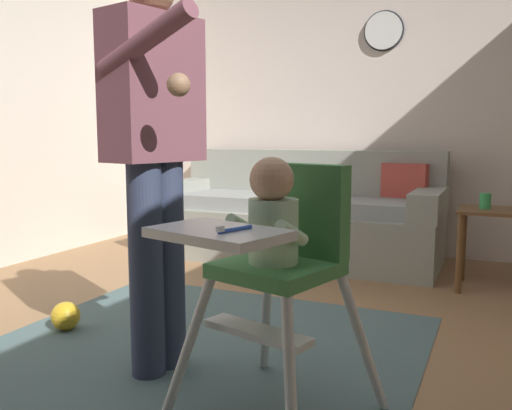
{
  "coord_description": "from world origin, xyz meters",
  "views": [
    {
      "loc": [
        1.16,
        -2.13,
        0.99
      ],
      "look_at": [
        0.41,
        -0.46,
        0.75
      ],
      "focal_mm": 38.4,
      "sensor_mm": 36.0,
      "label": 1
    }
  ],
  "objects_px": {
    "couch": "(300,217)",
    "high_chair": "(277,241)",
    "sippy_cup": "(485,201)",
    "side_table": "(491,231)",
    "wall_clock": "(384,31)",
    "adult_standing": "(156,149)",
    "toy_ball": "(66,316)"
  },
  "relations": [
    {
      "from": "side_table",
      "to": "wall_clock",
      "type": "xyz_separation_m",
      "value": [
        -0.88,
        0.84,
        1.44
      ]
    },
    {
      "from": "adult_standing",
      "to": "toy_ball",
      "type": "bearing_deg",
      "value": 177.62
    },
    {
      "from": "high_chair",
      "to": "side_table",
      "type": "bearing_deg",
      "value": 177.49
    },
    {
      "from": "wall_clock",
      "to": "toy_ball",
      "type": "bearing_deg",
      "value": -112.8
    },
    {
      "from": "toy_ball",
      "to": "sippy_cup",
      "type": "distance_m",
      "value": 2.59
    },
    {
      "from": "couch",
      "to": "sippy_cup",
      "type": "distance_m",
      "value": 1.44
    },
    {
      "from": "couch",
      "to": "toy_ball",
      "type": "relative_size",
      "value": 15.18
    },
    {
      "from": "high_chair",
      "to": "toy_ball",
      "type": "xyz_separation_m",
      "value": [
        -1.29,
        0.34,
        -0.55
      ]
    },
    {
      "from": "couch",
      "to": "sippy_cup",
      "type": "relative_size",
      "value": 22.1
    },
    {
      "from": "couch",
      "to": "high_chair",
      "type": "bearing_deg",
      "value": 17.66
    },
    {
      "from": "high_chair",
      "to": "adult_standing",
      "type": "height_order",
      "value": "adult_standing"
    },
    {
      "from": "adult_standing",
      "to": "side_table",
      "type": "relative_size",
      "value": 3.15
    },
    {
      "from": "side_table",
      "to": "wall_clock",
      "type": "relative_size",
      "value": 1.62
    },
    {
      "from": "adult_standing",
      "to": "couch",
      "type": "bearing_deg",
      "value": 107.96
    },
    {
      "from": "adult_standing",
      "to": "side_table",
      "type": "height_order",
      "value": "adult_standing"
    },
    {
      "from": "sippy_cup",
      "to": "high_chair",
      "type": "bearing_deg",
      "value": -106.76
    },
    {
      "from": "couch",
      "to": "sippy_cup",
      "type": "xyz_separation_m",
      "value": [
        1.37,
        -0.36,
        0.24
      ]
    },
    {
      "from": "side_table",
      "to": "wall_clock",
      "type": "bearing_deg",
      "value": 136.37
    },
    {
      "from": "toy_ball",
      "to": "wall_clock",
      "type": "height_order",
      "value": "wall_clock"
    },
    {
      "from": "toy_ball",
      "to": "couch",
      "type": "bearing_deg",
      "value": 75.41
    },
    {
      "from": "toy_ball",
      "to": "side_table",
      "type": "height_order",
      "value": "side_table"
    },
    {
      "from": "wall_clock",
      "to": "side_table",
      "type": "bearing_deg",
      "value": -43.63
    },
    {
      "from": "couch",
      "to": "high_chair",
      "type": "distance_m",
      "value": 2.52
    },
    {
      "from": "couch",
      "to": "high_chair",
      "type": "height_order",
      "value": "high_chair"
    },
    {
      "from": "side_table",
      "to": "sippy_cup",
      "type": "bearing_deg",
      "value": 180.0
    },
    {
      "from": "side_table",
      "to": "couch",
      "type": "bearing_deg",
      "value": 165.5
    },
    {
      "from": "couch",
      "to": "adult_standing",
      "type": "distance_m",
      "value": 2.33
    },
    {
      "from": "adult_standing",
      "to": "wall_clock",
      "type": "relative_size",
      "value": 5.11
    },
    {
      "from": "sippy_cup",
      "to": "couch",
      "type": "bearing_deg",
      "value": 165.08
    },
    {
      "from": "high_chair",
      "to": "toy_ball",
      "type": "bearing_deg",
      "value": -89.51
    },
    {
      "from": "couch",
      "to": "wall_clock",
      "type": "relative_size",
      "value": 6.88
    },
    {
      "from": "adult_standing",
      "to": "toy_ball",
      "type": "distance_m",
      "value": 1.13
    }
  ]
}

